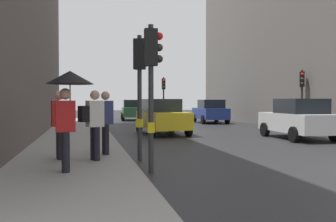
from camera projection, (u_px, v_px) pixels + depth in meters
name	position (u px, v px, depth m)	size (l,w,h in m)	color
sidewalk_kerb	(76.00, 144.00, 13.77)	(3.03, 40.00, 0.16)	gray
traffic_light_far_median	(164.00, 91.00, 29.05)	(0.25, 0.43, 3.51)	#2D2D2D
traffic_light_near_right	(140.00, 74.00, 10.37)	(0.45, 0.34, 3.48)	#2D2D2D
traffic_light_near_left	(152.00, 71.00, 8.61)	(0.44, 0.26, 3.41)	#2D2D2D
traffic_light_mid_street	(302.00, 89.00, 20.74)	(0.35, 0.45, 3.39)	#2D2D2D
car_yellow_taxi	(162.00, 117.00, 18.78)	(2.24, 4.31, 1.76)	yellow
car_green_estate	(133.00, 110.00, 32.56)	(2.23, 4.31, 1.76)	#2D6038
car_white_compact	(298.00, 119.00, 16.39)	(2.14, 4.26, 1.76)	silver
car_blue_van	(210.00, 111.00, 28.36)	(2.18, 4.28, 1.76)	navy
pedestrian_with_umbrella	(69.00, 92.00, 7.92)	(1.00, 1.00, 2.14)	black
pedestrian_with_grey_backpack	(104.00, 119.00, 10.50)	(0.63, 0.38, 1.77)	black
pedestrian_with_black_backpack	(93.00, 121.00, 9.43)	(0.66, 0.48, 1.77)	black
pedestrian_in_red_jacket	(60.00, 122.00, 9.63)	(0.44, 0.36, 1.77)	black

